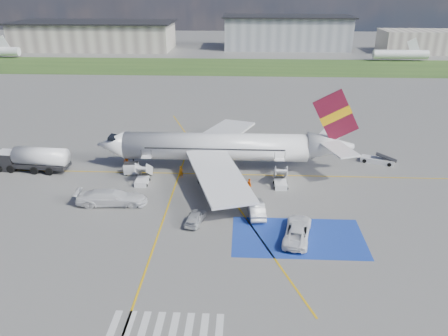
{
  "coord_description": "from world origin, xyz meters",
  "views": [
    {
      "loc": [
        4.05,
        -44.05,
        25.23
      ],
      "look_at": [
        1.61,
        6.15,
        3.5
      ],
      "focal_mm": 35.0,
      "sensor_mm": 36.0,
      "label": 1
    }
  ],
  "objects_px": {
    "fuel_tanker": "(33,161)",
    "gpu_cart": "(131,169)",
    "car_silver_b": "(256,209)",
    "airliner": "(226,147)",
    "belt_loader": "(378,161)",
    "van_white_b": "(111,195)",
    "car_silver_a": "(195,217)",
    "van_white_a": "(298,228)"
  },
  "relations": [
    {
      "from": "car_silver_a",
      "to": "car_silver_b",
      "type": "height_order",
      "value": "car_silver_b"
    },
    {
      "from": "airliner",
      "to": "car_silver_a",
      "type": "relative_size",
      "value": 8.94
    },
    {
      "from": "airliner",
      "to": "van_white_b",
      "type": "distance_m",
      "value": 17.86
    },
    {
      "from": "airliner",
      "to": "belt_loader",
      "type": "relative_size",
      "value": 7.04
    },
    {
      "from": "fuel_tanker",
      "to": "gpu_cart",
      "type": "height_order",
      "value": "fuel_tanker"
    },
    {
      "from": "fuel_tanker",
      "to": "belt_loader",
      "type": "xyz_separation_m",
      "value": [
        50.06,
        5.21,
        -1.11
      ]
    },
    {
      "from": "fuel_tanker",
      "to": "gpu_cart",
      "type": "relative_size",
      "value": 4.77
    },
    {
      "from": "belt_loader",
      "to": "car_silver_a",
      "type": "distance_m",
      "value": 31.51
    },
    {
      "from": "airliner",
      "to": "van_white_a",
      "type": "height_order",
      "value": "airliner"
    },
    {
      "from": "car_silver_a",
      "to": "gpu_cart",
      "type": "bearing_deg",
      "value": -40.74
    },
    {
      "from": "airliner",
      "to": "fuel_tanker",
      "type": "distance_m",
      "value": 27.6
    },
    {
      "from": "fuel_tanker",
      "to": "gpu_cart",
      "type": "bearing_deg",
      "value": 2.8
    },
    {
      "from": "fuel_tanker",
      "to": "car_silver_b",
      "type": "distance_m",
      "value": 33.57
    },
    {
      "from": "gpu_cart",
      "to": "car_silver_a",
      "type": "distance_m",
      "value": 16.67
    },
    {
      "from": "fuel_tanker",
      "to": "van_white_b",
      "type": "xyz_separation_m",
      "value": [
        14.07,
        -9.67,
        -0.23
      ]
    },
    {
      "from": "gpu_cart",
      "to": "van_white_b",
      "type": "xyz_separation_m",
      "value": [
        -0.19,
        -9.11,
        0.49
      ]
    },
    {
      "from": "car_silver_b",
      "to": "gpu_cart",
      "type": "bearing_deg",
      "value": -38.57
    },
    {
      "from": "gpu_cart",
      "to": "belt_loader",
      "type": "xyz_separation_m",
      "value": [
        35.8,
        5.77,
        -0.39
      ]
    },
    {
      "from": "gpu_cart",
      "to": "airliner",
      "type": "bearing_deg",
      "value": 2.63
    },
    {
      "from": "fuel_tanker",
      "to": "car_silver_a",
      "type": "xyz_separation_m",
      "value": [
        24.73,
        -13.53,
        -0.78
      ]
    },
    {
      "from": "car_silver_b",
      "to": "van_white_a",
      "type": "height_order",
      "value": "van_white_a"
    },
    {
      "from": "belt_loader",
      "to": "car_silver_a",
      "type": "bearing_deg",
      "value": -122.41
    },
    {
      "from": "car_silver_b",
      "to": "van_white_a",
      "type": "relative_size",
      "value": 0.92
    },
    {
      "from": "car_silver_a",
      "to": "belt_loader",
      "type": "bearing_deg",
      "value": -133.14
    },
    {
      "from": "airliner",
      "to": "car_silver_a",
      "type": "xyz_separation_m",
      "value": [
        -2.75,
        -15.47,
        -2.69
      ]
    },
    {
      "from": "gpu_cart",
      "to": "van_white_b",
      "type": "distance_m",
      "value": 9.12
    },
    {
      "from": "fuel_tanker",
      "to": "car_silver_a",
      "type": "relative_size",
      "value": 2.56
    },
    {
      "from": "car_silver_a",
      "to": "fuel_tanker",
      "type": "bearing_deg",
      "value": -18.32
    },
    {
      "from": "car_silver_b",
      "to": "airliner",
      "type": "bearing_deg",
      "value": -79.41
    },
    {
      "from": "airliner",
      "to": "gpu_cart",
      "type": "bearing_deg",
      "value": -169.3
    },
    {
      "from": "airliner",
      "to": "car_silver_b",
      "type": "relative_size",
      "value": 7.25
    },
    {
      "from": "gpu_cart",
      "to": "van_white_a",
      "type": "distance_m",
      "value": 26.52
    },
    {
      "from": "belt_loader",
      "to": "van_white_b",
      "type": "relative_size",
      "value": 0.82
    },
    {
      "from": "fuel_tanker",
      "to": "van_white_b",
      "type": "relative_size",
      "value": 1.65
    },
    {
      "from": "van_white_a",
      "to": "car_silver_b",
      "type": "bearing_deg",
      "value": -34.29
    },
    {
      "from": "airliner",
      "to": "gpu_cart",
      "type": "xyz_separation_m",
      "value": [
        -13.21,
        -2.5,
        -2.62
      ]
    },
    {
      "from": "airliner",
      "to": "belt_loader",
      "type": "xyz_separation_m",
      "value": [
        22.59,
        3.27,
        -3.01
      ]
    },
    {
      "from": "airliner",
      "to": "gpu_cart",
      "type": "distance_m",
      "value": 13.7
    },
    {
      "from": "car_silver_b",
      "to": "van_white_b",
      "type": "bearing_deg",
      "value": -12.18
    },
    {
      "from": "fuel_tanker",
      "to": "car_silver_b",
      "type": "xyz_separation_m",
      "value": [
        31.56,
        -11.42,
        -0.65
      ]
    },
    {
      "from": "airliner",
      "to": "fuel_tanker",
      "type": "xyz_separation_m",
      "value": [
        -27.47,
        -1.94,
        -1.91
      ]
    },
    {
      "from": "van_white_a",
      "to": "van_white_b",
      "type": "height_order",
      "value": "van_white_b"
    }
  ]
}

